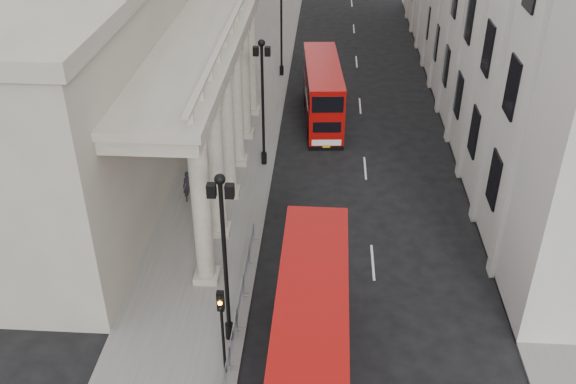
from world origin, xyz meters
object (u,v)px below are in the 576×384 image
object	(u,v)px
pedestrian_b	(210,148)
lamp_post_mid	(263,95)
bus_far	(323,91)
pedestrian_c	(212,179)
lamp_post_south	(224,250)
lamp_post_north	(281,20)
pedestrian_a	(189,187)
bus_near	(312,333)
traffic_light	(222,318)

from	to	relation	value
pedestrian_b	lamp_post_mid	bearing A→B (deg)	179.71
bus_far	pedestrian_c	size ratio (longest dim) A/B	5.91
lamp_post_south	lamp_post_mid	bearing A→B (deg)	90.00
lamp_post_mid	pedestrian_b	size ratio (longest dim) A/B	4.42
lamp_post_north	pedestrian_a	xyz separation A→B (m)	(-3.96, -20.86, -3.83)
lamp_post_south	lamp_post_north	xyz separation A→B (m)	(0.00, 32.00, 0.00)
lamp_post_north	pedestrian_a	bearing A→B (deg)	-100.75
lamp_post_north	pedestrian_b	distance (m)	16.68
lamp_post_north	lamp_post_mid	bearing A→B (deg)	-90.00
pedestrian_c	lamp_post_south	bearing A→B (deg)	-60.90
lamp_post_south	bus_near	size ratio (longest dim) A/B	0.74
pedestrian_a	traffic_light	bearing A→B (deg)	-87.16
lamp_post_south	lamp_post_mid	xyz separation A→B (m)	(0.00, 16.00, 0.00)
lamp_post_north	pedestrian_a	world-z (taller)	lamp_post_north
traffic_light	bus_near	bearing A→B (deg)	0.20
lamp_post_north	bus_far	distance (m)	9.84
pedestrian_a	pedestrian_b	world-z (taller)	pedestrian_a
bus_far	pedestrian_b	distance (m)	10.17
traffic_light	pedestrian_b	distance (m)	18.67
pedestrian_c	lamp_post_mid	bearing A→B (deg)	68.81
bus_far	pedestrian_b	size ratio (longest dim) A/B	5.42
traffic_light	bus_near	distance (m)	3.58
traffic_light	pedestrian_a	distance (m)	13.92
traffic_light	bus_far	bearing A→B (deg)	82.03
traffic_light	pedestrian_b	world-z (taller)	traffic_light
lamp_post_mid	pedestrian_a	size ratio (longest dim) A/B	4.33
lamp_post_south	bus_near	distance (m)	4.79
lamp_post_north	pedestrian_b	bearing A→B (deg)	-102.71
lamp_post_north	pedestrian_b	size ratio (longest dim) A/B	4.42
pedestrian_b	pedestrian_a	bearing A→B (deg)	88.03
lamp_post_north	pedestrian_b	xyz separation A→B (m)	(-3.57, -15.83, -3.85)
lamp_post_south	pedestrian_b	bearing A→B (deg)	102.45
pedestrian_b	lamp_post_south	bearing A→B (deg)	104.94
pedestrian_a	pedestrian_b	distance (m)	5.05
traffic_light	bus_near	size ratio (longest dim) A/B	0.38
traffic_light	bus_far	xyz separation A→B (m)	(3.54, 25.27, -0.84)
lamp_post_mid	pedestrian_c	bearing A→B (deg)	-127.50
lamp_post_north	lamp_post_south	bearing A→B (deg)	-90.00
pedestrian_a	pedestrian_b	bearing A→B (deg)	71.23
lamp_post_south	traffic_light	size ratio (longest dim) A/B	1.93
lamp_post_mid	bus_near	xyz separation A→B (m)	(3.63, -18.01, -2.39)
lamp_post_south	pedestrian_b	size ratio (longest dim) A/B	4.42
lamp_post_mid	pedestrian_a	distance (m)	7.35
traffic_light	pedestrian_c	size ratio (longest dim) A/B	2.49
lamp_post_north	pedestrian_c	xyz separation A→B (m)	(-2.80, -19.65, -3.93)
lamp_post_mid	pedestrian_c	xyz separation A→B (m)	(-2.80, -3.65, -3.93)
lamp_post_mid	traffic_light	size ratio (longest dim) A/B	1.93
bus_near	bus_far	bearing A→B (deg)	90.53
lamp_post_south	pedestrian_a	size ratio (longest dim) A/B	4.33
bus_near	bus_far	world-z (taller)	bus_near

